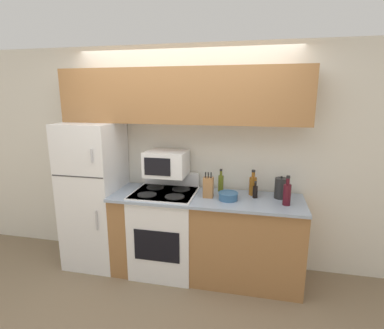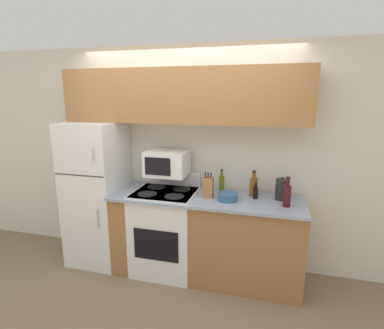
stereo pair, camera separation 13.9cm
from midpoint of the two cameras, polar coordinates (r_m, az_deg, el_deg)
ground_plane at (r=3.48m, az=-5.08°, el=-22.02°), size 12.00×12.00×0.00m
wall_back at (r=3.55m, az=-2.32°, el=1.34°), size 8.00×0.05×2.55m
lower_cabinets at (r=3.42m, az=1.44°, el=-13.45°), size 2.05×0.65×0.93m
refrigerator at (r=3.75m, az=-19.08°, el=-5.48°), size 0.62×0.65×1.70m
upper_cabinets at (r=3.28m, az=-3.36°, el=12.90°), size 2.68×0.36×0.58m
stove at (r=3.51m, az=-6.24°, el=-12.39°), size 0.69×0.63×1.11m
microwave at (r=3.36m, az=-6.06°, el=0.23°), size 0.45×0.38×0.27m
knife_block at (r=3.18m, az=1.87°, el=-4.35°), size 0.10×0.09×0.28m
bowl at (r=3.13m, az=5.65°, el=-5.98°), size 0.21×0.21×0.08m
bottle_whiskey at (r=3.30m, az=10.34°, el=-3.90°), size 0.08×0.08×0.28m
bottle_olive_oil at (r=3.38m, az=4.33°, el=-3.48°), size 0.06×0.06×0.26m
bottle_soy_sauce at (r=3.23m, az=10.75°, el=-5.06°), size 0.05×0.05×0.18m
bottle_wine_red at (r=3.08m, az=16.42°, el=-5.34°), size 0.08×0.08×0.30m
kettle at (r=3.27m, az=15.41°, el=-4.37°), size 0.13×0.13×0.24m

